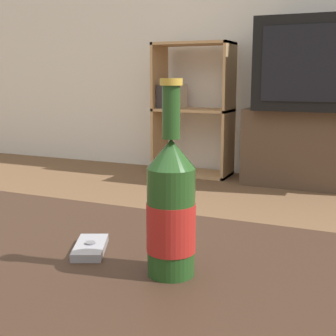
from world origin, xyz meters
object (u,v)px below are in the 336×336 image
Objects in this scene: television at (317,64)px; cell_phone at (90,247)px; bookshelf at (189,107)px; tv_stand at (312,148)px; beer_bottle at (171,209)px.

television is 2.72m from cell_phone.
bookshelf reaches higher than cell_phone.
bookshelf is 8.71× the size of cell_phone.
tv_stand is 3.17× the size of beer_bottle.
bookshelf is at bearing 83.71° from cell_phone.
tv_stand is at bearing 64.67° from cell_phone.
bookshelf is at bearing 177.14° from television.
television reaches higher than bookshelf.
bookshelf is (-0.94, 0.05, -0.31)m from television.
cell_phone is at bearing -72.18° from bookshelf.
television is at bearing -90.00° from tv_stand.
beer_bottle is (0.11, -2.72, -0.27)m from television.
beer_bottle is at bearing -87.76° from tv_stand.
tv_stand is 1.22× the size of television.
television is at bearing 92.24° from beer_bottle.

